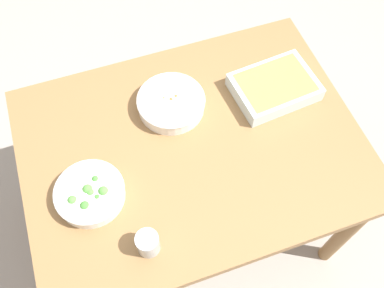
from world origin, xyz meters
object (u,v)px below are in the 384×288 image
(drink_cup, at_px, (148,244))
(spoon_by_stew, at_px, (175,116))
(broccoli_bowl, at_px, (90,193))
(baking_dish, at_px, (274,87))
(stew_bowl, at_px, (171,103))

(drink_cup, relative_size, spoon_by_stew, 0.48)
(broccoli_bowl, relative_size, baking_dish, 0.73)
(stew_bowl, height_order, drink_cup, drink_cup)
(baking_dish, height_order, spoon_by_stew, baking_dish)
(stew_bowl, height_order, broccoli_bowl, broccoli_bowl)
(drink_cup, bearing_deg, stew_bowl, 64.63)
(baking_dish, xyz_separation_m, drink_cup, (-0.62, -0.42, 0.00))
(stew_bowl, distance_m, drink_cup, 0.53)
(stew_bowl, distance_m, spoon_by_stew, 0.05)
(broccoli_bowl, relative_size, drink_cup, 2.73)
(broccoli_bowl, bearing_deg, drink_cup, -59.58)
(broccoli_bowl, bearing_deg, spoon_by_stew, 30.47)
(broccoli_bowl, bearing_deg, baking_dish, 14.68)
(stew_bowl, bearing_deg, baking_dish, -8.52)
(stew_bowl, height_order, spoon_by_stew, stew_bowl)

